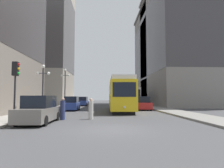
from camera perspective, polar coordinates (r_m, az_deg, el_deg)
ground_plane at (r=10.74m, az=-0.10°, el=-13.02°), size 200.00×200.00×0.00m
sidewalk_left at (r=51.12m, az=-10.22°, el=-5.61°), size 2.94×120.00×0.15m
sidewalk_right at (r=51.23m, az=6.71°, el=-5.64°), size 2.94×120.00×0.15m
streetcar at (r=25.19m, az=2.29°, el=-2.96°), size 2.81×13.39×3.89m
transit_bus at (r=40.01m, az=5.27°, el=-3.49°), size 2.81×11.31×3.45m
parked_car_left_near at (r=14.16m, az=-20.20°, el=-7.13°), size 1.93×4.65×1.82m
parked_car_left_mid at (r=40.62m, az=-8.34°, el=-5.02°), size 2.03×4.74×1.82m
parked_car_right_far at (r=27.24m, az=8.69°, el=-5.63°), size 1.94×4.40×1.82m
parked_car_left_far at (r=26.66m, az=-11.61°, el=-5.63°), size 1.99×4.98×1.82m
pedestrian_crossing_near at (r=15.65m, az=-14.04°, el=-7.11°), size 0.38×0.38×1.69m
pedestrian_crossing_far at (r=15.64m, az=-6.09°, el=-7.31°), size 0.37×0.37×1.63m
traffic_light_near_left at (r=14.91m, az=-26.03°, el=2.30°), size 0.47×0.36×3.97m
lamp_post_left_near at (r=21.23m, az=-19.28°, el=0.92°), size 1.41×0.36×4.88m
lamp_post_left_far at (r=32.14m, az=-13.37°, el=0.48°), size 1.41×0.36×6.04m
building_left_corner at (r=53.04m, az=-20.69°, el=12.32°), size 16.42×15.79×31.51m
building_right_corner at (r=45.12m, az=20.88°, el=11.30°), size 16.49×21.79×25.83m
building_right_midblock at (r=54.81m, az=14.46°, el=7.72°), size 12.94×16.94×24.43m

